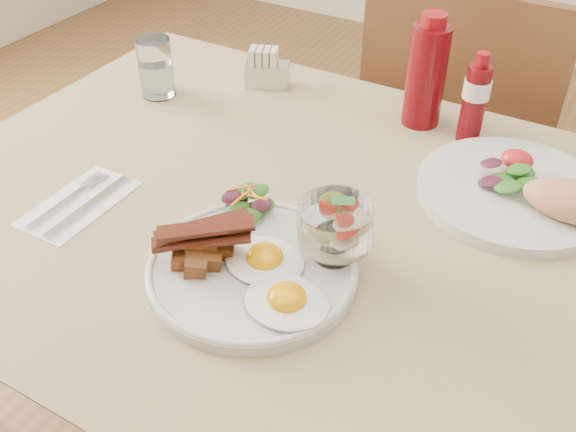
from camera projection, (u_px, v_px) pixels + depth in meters
name	position (u px, v px, depth m)	size (l,w,h in m)	color
table	(336.00, 268.00, 0.99)	(1.33, 0.88, 0.75)	brown
chair_far	(457.00, 146.00, 1.53)	(0.42, 0.42, 0.93)	brown
main_plate	(252.00, 270.00, 0.85)	(0.28, 0.28, 0.02)	silver
fried_eggs	(275.00, 279.00, 0.81)	(0.17, 0.15, 0.03)	white
bacon_potato_pile	(202.00, 245.00, 0.83)	(0.13, 0.11, 0.06)	brown
side_salad	(248.00, 204.00, 0.92)	(0.08, 0.08, 0.04)	#1C5015
fruit_cup	(335.00, 225.00, 0.82)	(0.10, 0.10, 0.10)	white
second_plate	(527.00, 192.00, 0.97)	(0.31, 0.29, 0.07)	silver
ketchup_bottle	(426.00, 74.00, 1.11)	(0.07, 0.07, 0.20)	#55040A
hot_sauce_bottle	(475.00, 99.00, 1.08)	(0.06, 0.06, 0.16)	#55040A
sugar_caddy	(266.00, 70.00, 1.26)	(0.10, 0.07, 0.08)	silver
water_glass	(156.00, 71.00, 1.22)	(0.07, 0.07, 0.11)	white
napkin_cutlery	(79.00, 203.00, 0.97)	(0.10, 0.18, 0.01)	white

